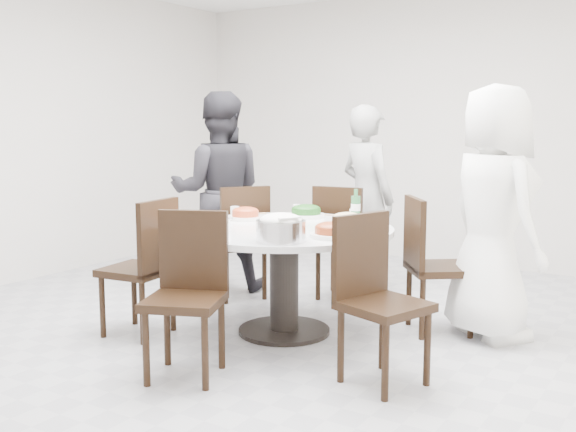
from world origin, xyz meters
The scene contains 23 objects.
floor centered at (0.00, 0.00, 0.00)m, with size 6.00×6.00×0.01m, color #A3A3A8.
wall_back centered at (0.00, 3.00, 1.40)m, with size 6.00×0.01×2.80m, color silver.
wall_left centered at (-3.00, 0.00, 1.40)m, with size 0.01×6.00×2.80m, color silver.
dining_table centered at (-0.10, 0.07, 0.38)m, with size 1.50×1.50×0.75m, color silver.
chair_ne centered at (0.80, 0.68, 0.47)m, with size 0.42×0.42×0.95m, color black.
chair_n centered at (-0.20, 1.15, 0.47)m, with size 0.42×0.42×0.95m, color black.
chair_nw centered at (-0.96, 0.68, 0.47)m, with size 0.42×0.42×0.95m, color black.
chair_sw centered at (-0.94, -0.50, 0.47)m, with size 0.42×0.42×0.95m, color black.
chair_s centered at (-0.13, -0.93, 0.47)m, with size 0.42×0.42×0.95m, color black.
chair_se centered at (0.87, -0.41, 0.47)m, with size 0.42×0.42×0.95m, color black.
diner_right centered at (1.12, 0.76, 0.86)m, with size 0.84×0.55×1.72m, color white.
diner_middle centered at (-0.18, 1.51, 0.81)m, with size 0.59×0.39×1.61m, color black.
diner_left centered at (-1.27, 0.81, 0.86)m, with size 0.84×0.65×1.72m, color black.
dish_greens centered at (-0.22, 0.56, 0.79)m, with size 0.28×0.28×0.07m, color white.
dish_pale centered at (0.24, 0.35, 0.78)m, with size 0.25×0.25×0.07m, color white.
dish_orange centered at (-0.54, 0.21, 0.78)m, with size 0.25×0.25×0.07m, color white.
dish_redbrown centered at (0.38, -0.12, 0.79)m, with size 0.28×0.28×0.07m, color white.
dish_tofu centered at (-0.57, -0.17, 0.79)m, with size 0.28×0.28×0.07m, color white.
rice_bowl centered at (0.19, -0.42, 0.81)m, with size 0.30×0.30×0.13m, color silver.
soup_bowl centered at (-0.40, -0.36, 0.79)m, with size 0.26×0.26×0.08m, color white.
beverage_bottle centered at (0.18, 0.58, 0.87)m, with size 0.07×0.07×0.23m, color #286637.
tea_cups centered at (-0.13, 0.73, 0.79)m, with size 0.07×0.07×0.08m, color white.
chopsticks centered at (-0.07, 0.72, 0.76)m, with size 0.24×0.04×0.01m, color #A97F5A, non-canonical shape.
Camera 1 is at (2.38, -3.76, 1.47)m, focal length 42.00 mm.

